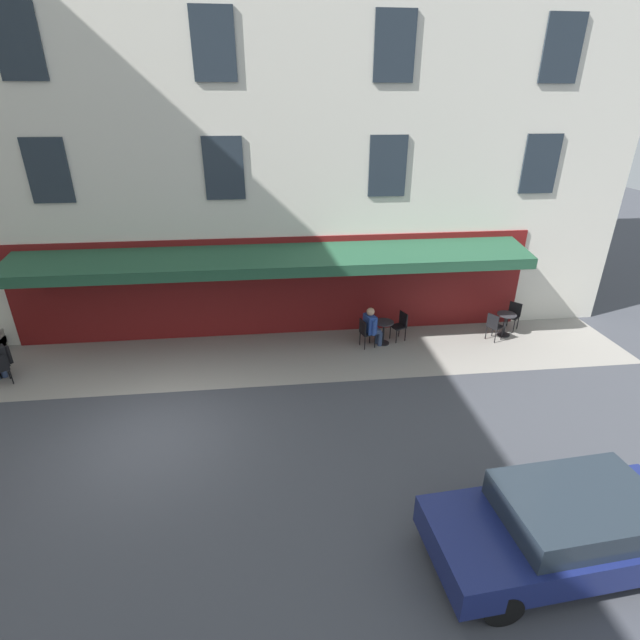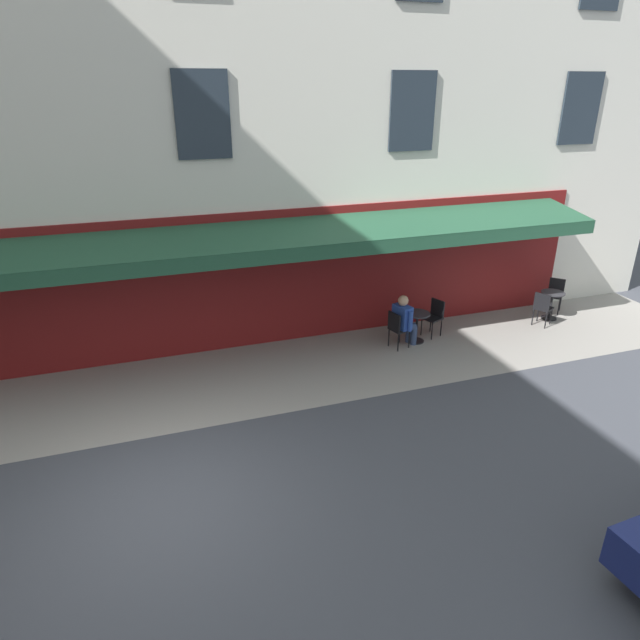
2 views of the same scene
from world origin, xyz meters
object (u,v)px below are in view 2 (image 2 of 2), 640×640
Objects in this scene: cafe_chair_black_by_window at (434,314)px; cafe_chair_black_back_row at (543,306)px; cafe_table_mid_terrace at (417,323)px; cafe_chair_black_kerbside at (397,327)px; seated_patron_in_blue at (404,319)px; cafe_table_streetside at (552,301)px; cafe_chair_black_under_awning at (555,292)px.

cafe_chair_black_by_window is 1.00× the size of cafe_chair_black_back_row.
cafe_table_mid_terrace is at bearing -2.84° from cafe_chair_black_back_row.
seated_patron_in_blue is at bearing -164.93° from cafe_chair_black_kerbside.
cafe_chair_black_back_row is (-2.90, 0.39, 0.00)m from cafe_chair_black_by_window.
cafe_table_mid_terrace is 4.04m from cafe_table_streetside.
cafe_chair_black_by_window and cafe_chair_black_back_row have the same top height.
cafe_chair_black_by_window is 0.70× the size of seated_patron_in_blue.
cafe_chair_black_under_awning is at bearing -143.92° from cafe_chair_black_back_row.
cafe_chair_black_under_awning is at bearing -172.17° from seated_patron_in_blue.
cafe_table_streetside is 4.46m from seated_patron_in_blue.
seated_patron_in_blue is at bearing 7.83° from cafe_chair_black_under_awning.
cafe_chair_black_back_row is at bearing 177.16° from cafe_table_mid_terrace.
seated_patron_in_blue reaches higher than cafe_table_mid_terrace.
cafe_chair_black_kerbside and cafe_chair_black_by_window have the same top height.
cafe_chair_black_kerbside is 4.66m from cafe_table_streetside.
cafe_chair_black_back_row is 1.00× the size of cafe_chair_black_under_awning.
cafe_chair_black_kerbside is at bearing 3.74° from cafe_table_streetside.
cafe_chair_black_kerbside is 0.70× the size of seated_patron_in_blue.
cafe_chair_black_back_row reaches higher than cafe_table_mid_terrace.
seated_patron_in_blue is (4.44, 0.25, 0.20)m from cafe_table_streetside.
cafe_table_streetside is at bearing 178.72° from cafe_chair_black_by_window.
cafe_chair_black_under_awning is at bearing -171.87° from cafe_chair_black_kerbside.
cafe_table_mid_terrace is 0.82× the size of cafe_chair_black_kerbside.
cafe_table_streetside is 0.63m from cafe_chair_black_under_awning.
cafe_chair_black_kerbside is (0.61, 0.16, 0.06)m from cafe_table_mid_terrace.
cafe_chair_black_kerbside is 5.17m from cafe_chair_black_under_awning.
seated_patron_in_blue is at bearing 18.08° from cafe_chair_black_by_window.
cafe_table_streetside is at bearing -176.26° from cafe_chair_black_kerbside.
cafe_chair_black_back_row and cafe_chair_black_under_awning have the same top height.
cafe_chair_black_by_window is 1.06m from seated_patron_in_blue.
cafe_chair_black_under_awning is (-3.91, -0.35, 0.00)m from cafe_chair_black_by_window.
cafe_table_streetside is (-4.04, -0.14, 0.00)m from cafe_table_mid_terrace.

